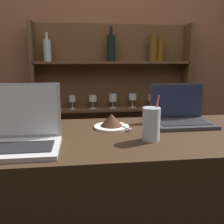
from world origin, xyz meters
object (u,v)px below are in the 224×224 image
object	(u,v)px
laptop_far	(181,116)
cake_plate	(112,122)
laptop_near	(20,134)
water_glass	(151,124)

from	to	relation	value
laptop_far	cake_plate	distance (m)	0.38
laptop_far	cake_plate	world-z (taller)	laptop_far
laptop_far	cake_plate	xyz separation A→B (m)	(-0.38, -0.03, -0.02)
laptop_near	cake_plate	distance (m)	0.46
water_glass	laptop_far	bearing A→B (deg)	46.15
laptop_near	water_glass	size ratio (longest dim) A/B	1.60
water_glass	laptop_near	bearing A→B (deg)	-177.83
cake_plate	water_glass	xyz separation A→B (m)	(0.14, -0.22, 0.04)
laptop_far	water_glass	bearing A→B (deg)	-133.85
laptop_far	cake_plate	size ratio (longest dim) A/B	1.69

